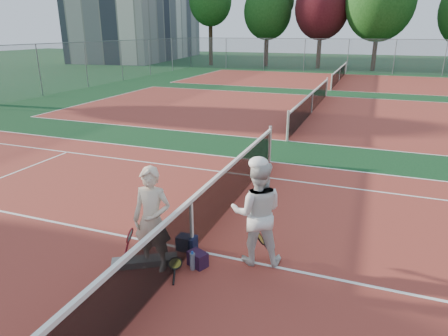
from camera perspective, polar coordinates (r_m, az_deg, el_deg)
The scene contains 22 objects.
ground at distance 7.38m, azimuth -4.54°, elevation -11.64°, with size 130.00×130.00×0.00m, color #0E3619.
court_main at distance 7.38m, azimuth -4.54°, elevation -11.62°, with size 23.77×10.97×0.01m, color maroon.
court_far_a at distance 19.77m, azimuth 12.37°, elevation 7.71°, with size 23.77×10.97×0.01m, color maroon.
court_far_b at distance 33.04m, azimuth 16.10°, elevation 11.86°, with size 23.77×10.97×0.01m, color maroon.
net_main at distance 7.13m, azimuth -4.65°, elevation -8.12°, with size 0.10×10.98×1.02m, color black, non-canonical shape.
net_far_a at distance 19.68m, azimuth 12.48°, elevation 9.15°, with size 0.10×10.98×1.02m, color black, non-canonical shape.
net_far_b at distance 32.99m, azimuth 16.18°, elevation 12.73°, with size 0.10×10.98×1.02m, color black, non-canonical shape.
fence_back at distance 39.87m, azimuth 17.28°, elevation 15.04°, with size 32.00×0.06×3.00m, color slate, non-canonical shape.
apartment_block at distance 58.58m, azimuth -11.96°, elevation 22.40°, with size 10.00×22.00×15.00m, color beige.
player_a at distance 6.55m, azimuth -10.21°, elevation -7.28°, with size 0.65×0.42×1.77m, color beige.
player_b at distance 6.67m, azimuth 4.75°, elevation -6.38°, with size 0.88×0.69×1.81m, color white.
racket_red at distance 7.15m, azimuth -13.20°, elevation -10.51°, with size 0.20×0.27×0.58m, color maroon, non-canonical shape.
racket_black_held at distance 7.03m, azimuth 5.14°, elevation -10.93°, with size 0.36×0.27×0.51m, color black, non-canonical shape.
racket_spare at distance 6.86m, azimuth -6.99°, elevation -13.61°, with size 0.59×0.27×0.15m, color black, non-canonical shape.
sports_bag_navy at distance 7.34m, azimuth -5.33°, elevation -10.61°, with size 0.34×0.23×0.27m, color black.
sports_bag_purple at distance 6.88m, azimuth -3.77°, elevation -12.85°, with size 0.32×0.22×0.26m, color black.
net_cover_canvas at distance 7.07m, azimuth -11.23°, elevation -12.94°, with size 1.09×0.25×0.11m, color slate.
water_bottle at distance 6.78m, azimuth -4.52°, elevation -13.18°, with size 0.09×0.09×0.30m, color silver.
tree_back_0 at distance 46.58m, azimuth -1.97°, elevation 22.74°, with size 4.60×4.60×9.40m.
tree_back_1 at distance 45.31m, azimuth 6.25°, elevation 21.31°, with size 5.01×5.01×8.48m.
tree_back_maroon at distance 43.78m, azimuth 13.83°, elevation 21.30°, with size 5.35×5.35×8.91m.
tree_back_3 at distance 42.72m, azimuth 21.45°, elevation 21.30°, with size 6.35×6.35×9.95m.
Camera 1 is at (2.77, -5.71, 3.77)m, focal length 32.00 mm.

